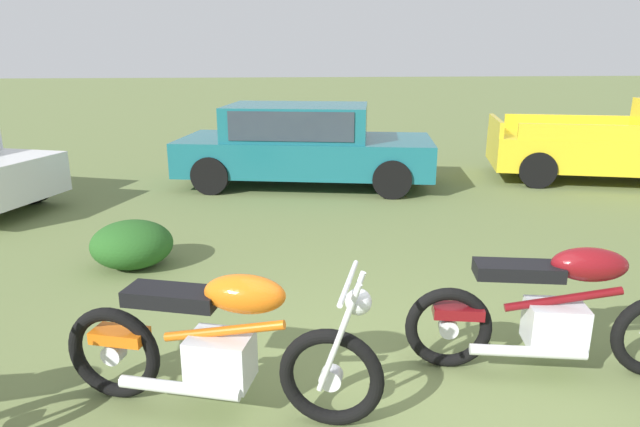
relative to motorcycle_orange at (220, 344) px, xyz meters
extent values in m
plane|color=olive|center=(1.11, -0.10, -0.49)|extent=(120.00, 120.00, 0.00)
torus|color=black|center=(0.68, -0.22, -0.16)|extent=(0.66, 0.29, 0.66)
torus|color=black|center=(-0.73, 0.24, -0.16)|extent=(0.66, 0.29, 0.66)
cylinder|color=silver|center=(0.68, -0.22, -0.16)|extent=(0.16, 0.14, 0.14)
cylinder|color=silver|center=(-0.73, 0.24, -0.16)|extent=(0.16, 0.14, 0.14)
cylinder|color=silver|center=(0.77, -0.15, 0.17)|extent=(0.26, 0.12, 0.72)
cylinder|color=silver|center=(0.71, -0.32, 0.17)|extent=(0.26, 0.12, 0.72)
cube|color=silver|center=(0.00, 0.01, -0.11)|extent=(0.47, 0.41, 0.32)
cylinder|color=orange|center=(0.03, 0.00, 0.09)|extent=(0.79, 0.31, 0.23)
ellipsoid|color=orange|center=(0.17, -0.05, 0.36)|extent=(0.57, 0.41, 0.24)
cube|color=black|center=(-0.29, 0.10, 0.30)|extent=(0.64, 0.41, 0.10)
cube|color=orange|center=(-0.67, 0.22, -0.02)|extent=(0.40, 0.28, 0.08)
cylinder|color=silver|center=(0.78, -0.25, 0.49)|extent=(0.23, 0.62, 0.03)
sphere|color=silver|center=(0.83, -0.27, 0.37)|extent=(0.20, 0.20, 0.16)
cylinder|color=silver|center=(-0.26, -0.08, -0.25)|extent=(0.79, 0.32, 0.08)
torus|color=black|center=(1.64, 0.35, -0.17)|extent=(0.64, 0.22, 0.64)
cylinder|color=silver|center=(1.64, 0.35, -0.17)|extent=(0.16, 0.13, 0.14)
cube|color=silver|center=(2.37, 0.19, -0.11)|extent=(0.45, 0.38, 0.32)
cylinder|color=maroon|center=(2.40, 0.19, 0.09)|extent=(0.80, 0.22, 0.23)
ellipsoid|color=maroon|center=(2.55, 0.16, 0.36)|extent=(0.56, 0.36, 0.24)
cube|color=black|center=(2.08, 0.26, 0.30)|extent=(0.64, 0.36, 0.10)
cube|color=maroon|center=(1.69, 0.34, -0.03)|extent=(0.39, 0.25, 0.08)
cylinder|color=silver|center=(2.13, 0.08, -0.25)|extent=(0.80, 0.24, 0.08)
cylinder|color=black|center=(-3.28, 5.74, -0.17)|extent=(0.68, 0.43, 0.64)
cube|color=#19606B|center=(1.16, 6.54, 0.06)|extent=(4.73, 2.75, 0.60)
cube|color=#19606B|center=(1.01, 6.57, 0.64)|extent=(2.74, 2.15, 0.60)
cube|color=#2D3842|center=(1.01, 6.57, 0.66)|extent=(2.39, 2.11, 0.48)
cylinder|color=black|center=(2.82, 7.07, -0.17)|extent=(0.67, 0.35, 0.64)
cylinder|color=black|center=(2.46, 5.37, -0.17)|extent=(0.67, 0.35, 0.64)
cylinder|color=black|center=(-0.14, 7.71, -0.17)|extent=(0.67, 0.35, 0.64)
cylinder|color=black|center=(-0.51, 6.01, -0.17)|extent=(0.67, 0.35, 0.64)
cube|color=gold|center=(7.21, 6.06, 0.06)|extent=(5.41, 3.17, 0.60)
cube|color=gold|center=(6.52, 7.13, 0.50)|extent=(2.48, 0.82, 0.28)
cube|color=gold|center=(6.04, 5.55, 0.50)|extent=(2.48, 0.82, 0.28)
cube|color=gold|center=(4.80, 6.79, 0.50)|extent=(0.56, 1.61, 0.28)
cylinder|color=black|center=(5.67, 7.38, -0.17)|extent=(0.68, 0.40, 0.64)
cylinder|color=black|center=(5.19, 5.82, -0.17)|extent=(0.68, 0.40, 0.64)
ellipsoid|color=#23551E|center=(-1.12, 2.71, -0.23)|extent=(0.88, 0.79, 0.52)
camera|label=1|loc=(0.27, -3.16, 1.76)|focal=30.71mm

